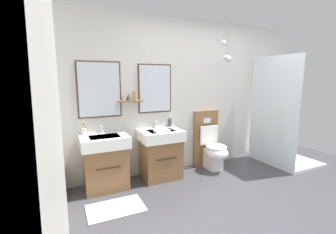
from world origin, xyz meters
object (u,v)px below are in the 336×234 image
vanity_sink_left (105,161)px  vanity_sink_right (161,153)px  shower_tray (281,141)px  soap_dispenser (170,122)px  folded_hand_towel (162,131)px  toilet (211,147)px  toothbrush_cup (84,131)px

vanity_sink_left → vanity_sink_right: (0.86, 0.00, 0.00)m
vanity_sink_left → shower_tray: (3.12, -0.35, 0.02)m
soap_dispenser → folded_hand_towel: 0.46m
toilet → folded_hand_towel: (-1.01, -0.17, 0.42)m
vanity_sink_left → folded_hand_towel: size_ratio=3.51×
vanity_sink_left → toilet: toilet is taller
vanity_sink_left → vanity_sink_right: same height
folded_hand_towel → toothbrush_cup: bearing=162.6°
toilet → toothbrush_cup: 2.13m
vanity_sink_right → folded_hand_towel: (-0.04, -0.16, 0.39)m
toothbrush_cup → vanity_sink_right: bearing=-9.1°
vanity_sink_right → toilet: 0.97m
vanity_sink_right → toothbrush_cup: size_ratio=3.77×
vanity_sink_left → toothbrush_cup: size_ratio=3.77×
vanity_sink_right → toilet: size_ratio=0.77×
toilet → shower_tray: size_ratio=0.51×
vanity_sink_left → soap_dispenser: (1.11, 0.19, 0.44)m
folded_hand_towel → soap_dispenser: bearing=49.2°
toilet → toothbrush_cup: size_ratio=4.89×
toothbrush_cup → folded_hand_towel: size_ratio=0.93×
vanity_sink_left → soap_dispenser: bearing=9.5°
vanity_sink_right → toilet: toilet is taller
vanity_sink_right → toothbrush_cup: bearing=170.9°
vanity_sink_right → toilet: (0.97, 0.02, -0.03)m
vanity_sink_left → toilet: size_ratio=0.77×
vanity_sink_left → folded_hand_towel: bearing=-10.8°
toilet → folded_hand_towel: bearing=-170.3°
vanity_sink_right → shower_tray: 2.29m
vanity_sink_right → soap_dispenser: 0.54m
toothbrush_cup → vanity_sink_left: bearing=-35.8°
vanity_sink_right → folded_hand_towel: bearing=-104.4°
vanity_sink_left → vanity_sink_right: bearing=0.0°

